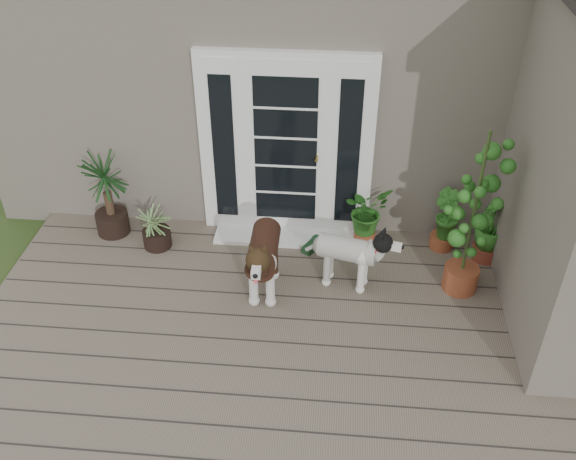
{
  "coord_description": "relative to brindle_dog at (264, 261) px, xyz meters",
  "views": [
    {
      "loc": [
        0.38,
        -3.51,
        4.5
      ],
      "look_at": [
        -0.1,
        1.75,
        0.7
      ],
      "focal_mm": 39.68,
      "sensor_mm": 36.0,
      "label": 1
    }
  ],
  "objects": [
    {
      "name": "herb_b",
      "position": [
        1.91,
        0.93,
        -0.13
      ],
      "size": [
        0.47,
        0.47,
        0.52
      ],
      "primitive_type": "imported",
      "rotation": [
        0.0,
        0.0,
        2.09
      ],
      "color": "#1D4F16",
      "rests_on": "deck"
    },
    {
      "name": "door_unit",
      "position": [
        0.12,
        1.14,
        0.68
      ],
      "size": [
        1.9,
        0.14,
        2.15
      ],
      "primitive_type": "cube",
      "color": "white",
      "rests_on": "deck"
    },
    {
      "name": "door_step",
      "position": [
        0.12,
        0.94,
        -0.37
      ],
      "size": [
        1.6,
        0.4,
        0.05
      ],
      "primitive_type": "cube",
      "color": "white",
      "rests_on": "deck"
    },
    {
      "name": "house_main",
      "position": [
        0.32,
        3.19,
        1.04
      ],
      "size": [
        7.4,
        4.0,
        3.1
      ],
      "primitive_type": "cube",
      "color": "#665E54",
      "rests_on": "ground"
    },
    {
      "name": "clog_left",
      "position": [
        0.67,
        0.72,
        -0.35
      ],
      "size": [
        0.21,
        0.33,
        0.09
      ],
      "primitive_type": null,
      "rotation": [
        0.0,
        0.0,
        -0.23
      ],
      "color": "black",
      "rests_on": "deck"
    },
    {
      "name": "herb_a",
      "position": [
        1.04,
        0.94,
        -0.07
      ],
      "size": [
        0.71,
        0.71,
        0.64
      ],
      "primitive_type": "imported",
      "rotation": [
        0.0,
        0.0,
        0.82
      ],
      "color": "#1D5E1B",
      "rests_on": "deck"
    },
    {
      "name": "sapling",
      "position": [
        2.02,
        0.22,
        0.55
      ],
      "size": [
        0.74,
        0.74,
        1.89
      ],
      "primitive_type": null,
      "rotation": [
        0.0,
        0.0,
        0.43
      ],
      "color": "#1B5E21",
      "rests_on": "deck"
    },
    {
      "name": "spider_plant",
      "position": [
        -1.3,
        0.66,
        -0.11
      ],
      "size": [
        0.66,
        0.66,
        0.56
      ],
      "primitive_type": null,
      "rotation": [
        0.0,
        0.0,
        -0.31
      ],
      "color": "#89A263",
      "rests_on": "deck"
    },
    {
      "name": "yucca",
      "position": [
        -1.89,
        0.88,
        0.12
      ],
      "size": [
        0.72,
        0.72,
        1.03
      ],
      "primitive_type": null,
      "rotation": [
        0.0,
        0.0,
        0.01
      ],
      "color": "black",
      "rests_on": "deck"
    },
    {
      "name": "clog_right",
      "position": [
        0.45,
        0.76,
        -0.34
      ],
      "size": [
        0.29,
        0.36,
        0.1
      ],
      "primitive_type": null,
      "rotation": [
        0.0,
        0.0,
        -0.49
      ],
      "color": "#16371B",
      "rests_on": "deck"
    },
    {
      "name": "white_dog",
      "position": [
        0.83,
        0.18,
        -0.06
      ],
      "size": [
        0.86,
        0.52,
        0.67
      ],
      "primitive_type": null,
      "rotation": [
        0.0,
        0.0,
        -1.8
      ],
      "color": "white",
      "rests_on": "deck"
    },
    {
      "name": "deck",
      "position": [
        0.32,
        -1.06,
        -0.45
      ],
      "size": [
        6.2,
        4.6,
        0.12
      ],
      "primitive_type": "cube",
      "color": "#6B5B4C",
      "rests_on": "ground"
    },
    {
      "name": "herb_c",
      "position": [
        2.37,
        0.77,
        -0.08
      ],
      "size": [
        0.56,
        0.56,
        0.62
      ],
      "primitive_type": "imported",
      "rotation": [
        0.0,
        0.0,
        4.06
      ],
      "color": "#175219",
      "rests_on": "deck"
    },
    {
      "name": "brindle_dog",
      "position": [
        0.0,
        0.0,
        0.0
      ],
      "size": [
        0.42,
        0.95,
        0.78
      ],
      "primitive_type": null,
      "rotation": [
        0.0,
        0.0,
        3.16
      ],
      "color": "#3C2115",
      "rests_on": "deck"
    }
  ]
}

